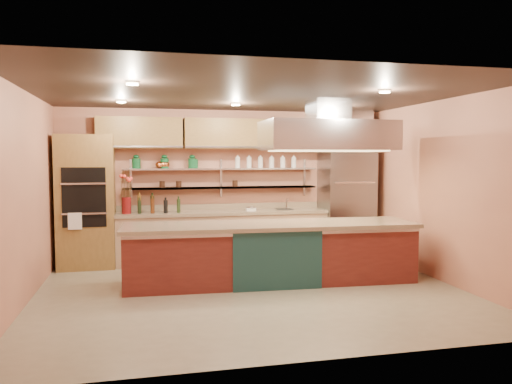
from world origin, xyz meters
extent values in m
cube|color=gray|center=(0.00, 0.00, -0.01)|extent=(6.00, 5.00, 0.02)
cube|color=black|center=(0.00, 0.00, 2.80)|extent=(6.00, 5.00, 0.02)
cube|color=#B87356|center=(0.00, 2.50, 1.40)|extent=(6.00, 0.04, 2.80)
cube|color=#B87356|center=(0.00, -2.50, 1.40)|extent=(6.00, 0.04, 2.80)
cube|color=#B87356|center=(-3.00, 0.00, 1.40)|extent=(0.04, 5.00, 2.80)
cube|color=#B87356|center=(3.00, 0.00, 1.40)|extent=(0.04, 5.00, 2.80)
cube|color=olive|center=(-2.45, 2.18, 1.15)|extent=(0.95, 0.64, 2.30)
cube|color=gray|center=(2.35, 2.14, 1.05)|extent=(0.95, 0.72, 2.10)
cube|color=tan|center=(-0.05, 2.20, 0.47)|extent=(3.84, 0.64, 0.93)
cube|color=#BABCC1|center=(-0.05, 2.37, 1.35)|extent=(3.60, 0.26, 0.03)
cube|color=#BABCC1|center=(-0.05, 2.37, 1.70)|extent=(3.60, 0.26, 0.03)
cube|color=olive|center=(0.00, 2.32, 2.35)|extent=(4.60, 0.36, 0.55)
cube|color=#BABCC1|center=(1.31, 0.47, 2.25)|extent=(2.00, 1.00, 0.45)
cube|color=#FFE5A5|center=(0.00, 0.20, 2.77)|extent=(4.00, 2.80, 0.02)
cube|color=maroon|center=(0.41, 0.47, 0.46)|extent=(4.41, 1.15, 0.91)
cylinder|color=#5C0D0F|center=(-1.78, 2.15, 1.07)|extent=(0.18, 0.18, 0.29)
cube|color=black|center=(-1.22, 2.15, 1.06)|extent=(0.82, 0.54, 0.26)
cube|color=silver|center=(0.45, 2.15, 0.98)|extent=(0.18, 0.13, 0.10)
cylinder|color=silver|center=(1.17, 2.25, 1.03)|extent=(0.03, 0.03, 0.20)
ellipsoid|color=#B35829|center=(-1.19, 2.37, 1.78)|extent=(0.19, 0.19, 0.13)
cylinder|color=#0F4723|center=(-0.56, 2.37, 1.80)|extent=(0.17, 0.17, 0.16)
camera|label=1|loc=(-1.51, -6.83, 1.92)|focal=35.00mm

